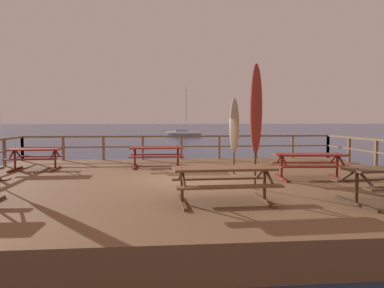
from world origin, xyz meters
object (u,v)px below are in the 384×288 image
Objects in this scene: picnic_table_front_left at (35,155)px; picnic_table_back_right at (224,176)px; sailboat_distant at (184,133)px; picnic_table_front_right at (310,160)px; patio_umbrella_short_front at (256,110)px; picnic_table_back_left at (156,153)px; patio_umbrella_tall_back_right at (234,126)px.

picnic_table_back_right is at bearing -45.68° from picnic_table_front_left.
sailboat_distant is at bearing 86.48° from picnic_table_back_right.
sailboat_distant is (-0.06, 47.67, -0.71)m from picnic_table_front_right.
picnic_table_back_right and picnic_table_front_right have the same top height.
patio_umbrella_short_front is 49.19m from sailboat_distant.
picnic_table_front_right is 1.23× the size of picnic_table_front_left.
picnic_table_back_right is at bearing -77.19° from picnic_table_back_left.
sailboat_distant is (4.53, 44.35, -0.71)m from picnic_table_back_left.
picnic_table_back_left is 1.13× the size of picnic_table_front_left.
patio_umbrella_short_front is at bearing -145.43° from picnic_table_front_right.
picnic_table_front_left is at bearing -175.11° from picnic_table_back_left.
picnic_table_front_left is at bearing 161.72° from picnic_table_front_right.
sailboat_distant reaches higher than picnic_table_front_left.
patio_umbrella_tall_back_right is 0.32× the size of sailboat_distant.
picnic_table_back_left is 0.26× the size of sailboat_distant.
picnic_table_back_left is (-4.59, 3.32, -0.00)m from picnic_table_front_right.
sailboat_distant is at bearing 84.17° from picnic_table_back_left.
picnic_table_front_right is 0.87× the size of patio_umbrella_tall_back_right.
patio_umbrella_short_front is (1.10, 1.51, 1.48)m from picnic_table_back_right.
patio_umbrella_tall_back_right reaches higher than picnic_table_back_left.
sailboat_distant is at bearing 90.08° from picnic_table_front_right.
picnic_table_back_right is 0.89× the size of patio_umbrella_tall_back_right.
patio_umbrella_tall_back_right reaches higher than picnic_table_front_left.
patio_umbrella_short_front is at bearing -32.57° from picnic_table_front_left.
patio_umbrella_tall_back_right is (2.53, -2.11, 1.03)m from picnic_table_back_left.
picnic_table_front_right is at bearing 34.57° from patio_umbrella_short_front.
picnic_table_front_right is at bearing 42.79° from picnic_table_back_right.
sailboat_distant is (3.11, 50.61, -0.72)m from picnic_table_back_right.
sailboat_distant is (2.01, 49.10, -2.20)m from patio_umbrella_short_front.
picnic_table_back_left is 0.62× the size of patio_umbrella_short_front.
picnic_table_back_right is 6.41m from picnic_table_back_left.
picnic_table_back_left is at bearing 144.18° from picnic_table_front_right.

